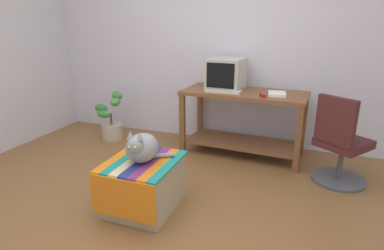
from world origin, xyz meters
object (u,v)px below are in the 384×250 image
office_chair (340,146)px  potted_plant (111,123)px  tv_monitor (226,74)px  desk (243,112)px  book (277,94)px  stapler (263,95)px  ottoman_with_blanket (143,184)px  keyboard (223,91)px  cat (142,147)px

office_chair → potted_plant: bearing=29.4°
tv_monitor → desk: bearing=-15.7°
book → stapler: 0.20m
desk → book: (0.37, -0.07, 0.26)m
ottoman_with_blanket → office_chair: office_chair is taller
desk → tv_monitor: (-0.24, 0.08, 0.42)m
potted_plant → office_chair: size_ratio=0.71×
keyboard → stapler: 0.47m
tv_monitor → potted_plant: (-1.55, -0.17, -0.72)m
tv_monitor → ottoman_with_blanket: tv_monitor is taller
desk → keyboard: 0.36m
keyboard → stapler: stapler is taller
tv_monitor → potted_plant: 1.72m
cat → desk: bearing=65.1°
book → stapler: size_ratio=2.18×
office_chair → ottoman_with_blanket: bearing=69.7°
keyboard → office_chair: bearing=-11.9°
keyboard → ottoman_with_blanket: 1.49m
stapler → office_chair: bearing=-43.3°
desk → ottoman_with_blanket: size_ratio=2.17×
tv_monitor → stapler: (0.48, -0.31, -0.16)m
desk → cat: size_ratio=3.84×
ottoman_with_blanket → stapler: stapler is taller
keyboard → cat: (-0.32, -1.35, -0.22)m
ottoman_with_blanket → office_chair: (1.58, 1.05, 0.17)m
tv_monitor → stapler: 0.59m
ottoman_with_blanket → potted_plant: (-1.24, 1.38, 0.01)m
office_chair → book: bearing=8.7°
ottoman_with_blanket → cat: 0.34m
keyboard → cat: keyboard is taller
desk → potted_plant: size_ratio=2.28×
desk → stapler: stapler is taller
desk → cat: 1.58m
tv_monitor → ottoman_with_blanket: (-0.31, -1.55, -0.73)m
keyboard → potted_plant: (-1.57, 0.04, -0.56)m
desk → stapler: (0.24, -0.23, 0.27)m
cat → stapler: (0.78, 1.26, 0.23)m
potted_plant → book: bearing=0.4°
desk → keyboard: bearing=-145.4°
ottoman_with_blanket → stapler: (0.79, 1.24, 0.57)m
desk → tv_monitor: bearing=164.3°
potted_plant → desk: bearing=2.8°
book → tv_monitor: bearing=157.7°
book → desk: bearing=161.1°
ottoman_with_blanket → office_chair: bearing=33.7°
ottoman_with_blanket → tv_monitor: bearing=78.8°
book → office_chair: size_ratio=0.27×
tv_monitor → keyboard: size_ratio=1.20×
potted_plant → keyboard: bearing=-1.5°
keyboard → book: bearing=6.4°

